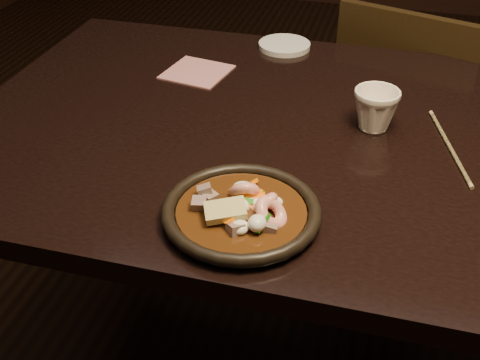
% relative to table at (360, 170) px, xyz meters
% --- Properties ---
extents(table, '(1.60, 0.90, 0.75)m').
position_rel_table_xyz_m(table, '(0.00, 0.00, 0.00)').
color(table, black).
rests_on(table, floor).
extents(chair, '(0.50, 0.50, 0.83)m').
position_rel_table_xyz_m(chair, '(0.09, 0.59, -0.22)').
color(chair, black).
rests_on(chair, floor).
extents(plate, '(0.25, 0.25, 0.03)m').
position_rel_table_xyz_m(plate, '(-0.16, -0.30, 0.09)').
color(plate, black).
rests_on(plate, table).
extents(stirfry, '(0.16, 0.15, 0.06)m').
position_rel_table_xyz_m(stirfry, '(-0.16, -0.30, 0.10)').
color(stirfry, '#3A1D0A').
rests_on(stirfry, plate).
extents(saucer_left, '(0.13, 0.13, 0.01)m').
position_rel_table_xyz_m(saucer_left, '(-0.24, 0.39, 0.08)').
color(saucer_left, silver).
rests_on(saucer_left, table).
extents(tea_cup, '(0.10, 0.09, 0.09)m').
position_rel_table_xyz_m(tea_cup, '(0.01, 0.04, 0.12)').
color(tea_cup, white).
rests_on(tea_cup, table).
extents(chopsticks, '(0.08, 0.26, 0.01)m').
position_rel_table_xyz_m(chopsticks, '(0.16, -0.00, 0.08)').
color(chopsticks, tan).
rests_on(chopsticks, table).
extents(napkin, '(0.16, 0.16, 0.00)m').
position_rel_table_xyz_m(napkin, '(-0.40, 0.19, 0.08)').
color(napkin, '#B56F71').
rests_on(napkin, table).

